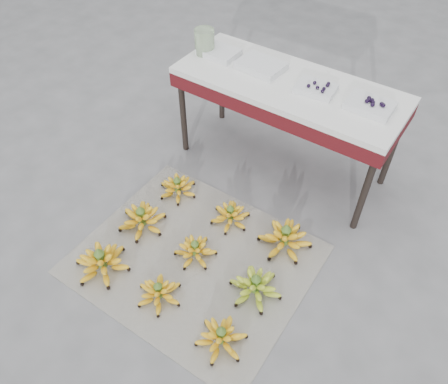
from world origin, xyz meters
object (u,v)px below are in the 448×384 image
Objects in this scene: bunch_back_left at (178,187)px; tray_far_right at (370,105)px; bunch_mid_center at (195,250)px; vendor_table at (288,93)px; tray_left at (261,66)px; bunch_front_left at (102,262)px; glass_jar at (204,42)px; newspaper_mat at (195,259)px; tray_right at (316,88)px; bunch_front_center at (159,292)px; bunch_back_right at (285,238)px; bunch_back_center at (230,215)px; bunch_mid_right at (255,286)px; bunch_front_right at (221,337)px; bunch_mid_left at (142,219)px; tray_far_left at (219,52)px.

bunch_back_left is 1.11× the size of tray_far_right.
vendor_table is at bearing 76.46° from bunch_mid_center.
tray_far_right is at bearing -1.59° from tray_left.
glass_jar reaches higher than bunch_front_left.
newspaper_mat is 5.32× the size of tray_right.
newspaper_mat is 4.42× the size of bunch_mid_center.
bunch_front_center is at bearing -81.09° from tray_left.
tray_far_right is (0.12, 0.60, 0.61)m from bunch_back_right.
bunch_front_left reaches higher than bunch_back_left.
newspaper_mat is at bearing 100.37° from bunch_front_center.
newspaper_mat is at bearing -79.22° from bunch_mid_center.
bunch_front_left is at bearing -163.31° from bunch_front_center.
glass_jar reaches higher than tray_right.
vendor_table reaches higher than bunch_back_center.
bunch_front_left is 0.85m from bunch_mid_right.
glass_jar is at bearing 122.08° from newspaper_mat.
newspaper_mat is 3.89× the size of bunch_mid_right.
bunch_mid_center is at bearing -160.39° from bunch_back_right.
vendor_table is (-0.39, 0.96, 0.52)m from bunch_mid_right.
tray_far_right reaches higher than bunch_back_right.
glass_jar is (-0.20, 0.60, 0.68)m from bunch_back_left.
bunch_back_right is 1.05m from tray_left.
bunch_front_right is 1.40× the size of tray_right.
bunch_back_right is (-0.02, 0.36, 0.01)m from bunch_mid_right.
bunch_mid_center is 1.17m from tray_left.
bunch_back_center is (0.01, 0.65, 0.00)m from bunch_front_center.
bunch_front_left reaches higher than bunch_front_center.
tray_far_left is (-0.11, 0.97, 0.61)m from bunch_mid_left.
vendor_table reaches higher than bunch_front_center.
bunch_back_left is 1.25m from tray_far_right.
bunch_front_left is 0.23× the size of vendor_table.
bunch_mid_center is at bearing 102.21° from bunch_front_center.
tray_right is at bearing 93.09° from bunch_back_center.
bunch_mid_right reaches higher than bunch_mid_center.
bunch_mid_left is 1.97× the size of glass_jar.
bunch_mid_center reaches higher than newspaper_mat.
bunch_mid_left is 0.53m from bunch_back_center.
glass_jar is (-0.61, 0.61, 0.68)m from bunch_back_center.
bunch_front_left is at bearing -138.58° from newspaper_mat.
bunch_mid_left is at bearing -178.57° from bunch_back_right.
tray_right is at bearing 63.43° from bunch_mid_left.
bunch_back_left is 0.77m from bunch_back_right.
bunch_front_left is 0.36m from bunch_mid_left.
bunch_mid_left is 0.77× the size of bunch_back_right.
tray_far_right is (1.00, -0.01, 0.00)m from tray_far_left.
bunch_back_right is at bearing 70.85° from bunch_front_right.
tray_right is (0.18, 0.96, 0.68)m from newspaper_mat.
bunch_front_left is 1.54m from tray_right.
bunch_mid_center is 1.14m from tray_right.
vendor_table is at bearing -2.27° from tray_far_left.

